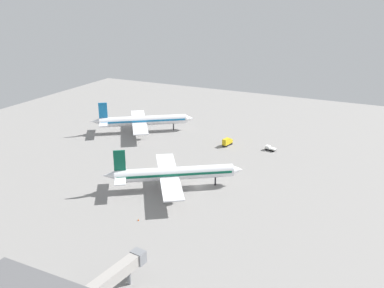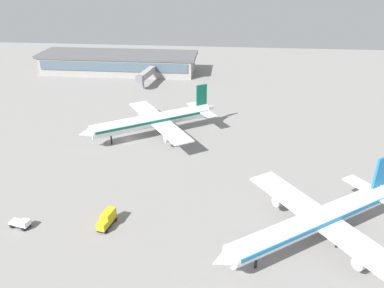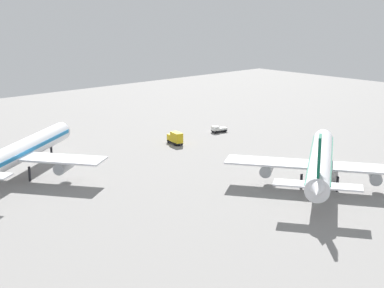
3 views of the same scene
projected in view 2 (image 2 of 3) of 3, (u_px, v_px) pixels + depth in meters
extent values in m
plane|color=gray|center=(129.00, 140.00, 119.25)|extent=(288.00, 288.00, 0.00)
cube|color=#9E9993|center=(119.00, 64.00, 189.02)|extent=(75.78, 20.69, 8.40)
cube|color=#4C6070|center=(113.00, 67.00, 179.08)|extent=(72.75, 0.30, 4.32)
cube|color=#59595B|center=(118.00, 54.00, 186.88)|extent=(78.81, 21.52, 1.44)
cylinder|color=white|center=(153.00, 120.00, 120.01)|extent=(35.82, 25.86, 4.41)
cone|color=white|center=(86.00, 134.00, 111.02)|extent=(5.99, 5.93, 4.19)
cone|color=white|center=(210.00, 107.00, 128.70)|extent=(6.54, 5.99, 3.53)
cube|color=#0C593F|center=(153.00, 120.00, 119.86)|extent=(34.53, 25.05, 0.79)
cube|color=white|center=(158.00, 121.00, 121.05)|extent=(26.42, 35.26, 0.40)
cylinder|color=#A5A8AD|center=(173.00, 137.00, 113.31)|extent=(5.68, 4.90, 2.42)
cylinder|color=#A5A8AD|center=(146.00, 114.00, 130.16)|extent=(5.68, 4.90, 2.42)
cube|color=white|center=(201.00, 110.00, 127.40)|extent=(11.42, 14.67, 0.32)
cube|color=#0C593F|center=(202.00, 95.00, 125.04)|extent=(3.47, 2.53, 7.05)
cylinder|color=black|center=(111.00, 140.00, 115.78)|extent=(0.53, 0.53, 3.09)
cylinder|color=black|center=(167.00, 133.00, 120.24)|extent=(0.53, 0.53, 3.09)
cylinder|color=black|center=(158.00, 125.00, 125.82)|extent=(0.53, 0.53, 3.09)
cylinder|color=white|center=(315.00, 221.00, 73.90)|extent=(36.16, 27.16, 4.51)
cone|color=white|center=(223.00, 260.00, 64.32)|extent=(6.15, 6.09, 4.28)
cube|color=#1972B2|center=(315.00, 219.00, 73.75)|extent=(34.87, 26.29, 0.81)
cube|color=white|center=(322.00, 219.00, 75.00)|extent=(27.66, 35.66, 0.41)
cylinder|color=#A5A8AD|center=(366.00, 259.00, 67.20)|extent=(5.79, 5.08, 2.48)
cylinder|color=#A5A8AD|center=(284.00, 199.00, 84.20)|extent=(5.79, 5.08, 2.48)
cube|color=white|center=(376.00, 193.00, 81.78)|extent=(11.92, 14.86, 0.32)
cube|color=#1972B2|center=(382.00, 172.00, 79.37)|extent=(3.50, 2.65, 7.21)
cylinder|color=black|center=(256.00, 261.00, 69.31)|extent=(0.54, 0.54, 3.15)
cylinder|color=black|center=(337.00, 241.00, 74.23)|extent=(0.54, 0.54, 3.15)
cylinder|color=black|center=(311.00, 221.00, 79.86)|extent=(0.54, 0.54, 3.15)
cube|color=black|center=(107.00, 224.00, 80.57)|extent=(3.02, 5.87, 0.30)
cube|color=gold|center=(102.00, 226.00, 78.53)|extent=(2.23, 2.16, 1.60)
cube|color=#3F596B|center=(100.00, 227.00, 77.70)|extent=(1.58, 0.41, 0.90)
cube|color=gold|center=(108.00, 216.00, 80.69)|extent=(2.65, 4.11, 2.60)
cylinder|color=black|center=(107.00, 231.00, 78.71)|extent=(0.46, 0.84, 0.80)
cylinder|color=black|center=(99.00, 229.00, 79.23)|extent=(0.46, 0.84, 0.80)
cylinder|color=black|center=(115.00, 220.00, 82.06)|extent=(0.46, 0.84, 0.80)
cylinder|color=black|center=(108.00, 218.00, 82.57)|extent=(0.46, 0.84, 0.80)
cube|color=black|center=(20.00, 225.00, 80.37)|extent=(4.71, 2.84, 0.30)
cube|color=white|center=(25.00, 223.00, 79.67)|extent=(2.18, 2.26, 1.20)
cube|color=#3F596B|center=(27.00, 223.00, 79.33)|extent=(0.44, 1.57, 0.67)
cube|color=white|center=(16.00, 222.00, 80.43)|extent=(2.96, 2.43, 0.60)
cylinder|color=black|center=(29.00, 224.00, 80.81)|extent=(0.85, 0.47, 0.80)
cylinder|color=black|center=(23.00, 229.00, 79.20)|extent=(0.85, 0.47, 0.80)
cylinder|color=black|center=(18.00, 221.00, 81.69)|extent=(0.85, 0.47, 0.80)
cylinder|color=black|center=(11.00, 226.00, 80.07)|extent=(0.85, 0.47, 0.80)
cube|color=#9E9993|center=(147.00, 73.00, 169.72)|extent=(4.82, 16.73, 2.80)
cylinder|color=slate|center=(143.00, 84.00, 166.15)|extent=(0.90, 0.90, 3.80)
cube|color=slate|center=(140.00, 79.00, 161.65)|extent=(3.42, 2.80, 3.08)
cone|color=#EA590C|center=(164.00, 108.00, 143.72)|extent=(0.44, 0.44, 0.60)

